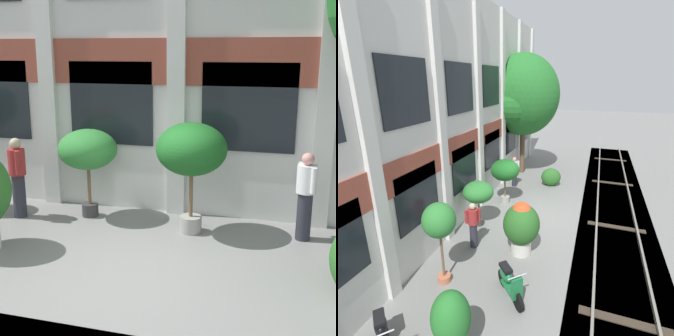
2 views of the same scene
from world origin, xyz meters
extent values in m
plane|color=slate|center=(0.00, 0.00, 0.00)|extent=(80.00, 80.00, 0.00)
cube|color=silver|center=(0.00, 2.90, 4.25)|extent=(16.94, 0.50, 8.50)
cube|color=brown|center=(0.00, 2.63, 3.10)|extent=(16.94, 0.06, 0.90)
cube|color=silver|center=(-5.65, 2.59, 4.25)|extent=(0.36, 0.16, 8.50)
cube|color=silver|center=(-2.82, 2.59, 4.25)|extent=(0.36, 0.16, 8.50)
cube|color=silver|center=(0.00, 2.59, 4.25)|extent=(0.36, 0.16, 8.50)
cube|color=silver|center=(2.82, 2.59, 4.25)|extent=(0.36, 0.16, 8.50)
cube|color=silver|center=(5.65, 2.59, 4.25)|extent=(0.36, 0.16, 8.50)
cube|color=silver|center=(8.47, 2.59, 4.25)|extent=(0.36, 0.16, 8.50)
cube|color=black|center=(-4.24, 2.62, 2.25)|extent=(1.81, 0.04, 1.70)
cube|color=black|center=(-1.41, 2.62, 2.25)|extent=(1.81, 0.04, 1.70)
cube|color=black|center=(1.41, 2.62, 2.25)|extent=(1.81, 0.04, 1.70)
cube|color=black|center=(4.24, 2.62, 2.25)|extent=(1.81, 0.04, 1.70)
cube|color=black|center=(7.06, 2.62, 2.25)|extent=(1.81, 0.04, 1.70)
cube|color=black|center=(-4.24, 2.62, 5.15)|extent=(1.81, 0.04, 1.70)
cube|color=black|center=(-1.41, 2.62, 5.15)|extent=(1.81, 0.04, 1.70)
cube|color=black|center=(1.41, 2.62, 5.15)|extent=(1.81, 0.04, 1.70)
cube|color=black|center=(4.24, 2.62, 5.15)|extent=(1.81, 0.04, 1.70)
cube|color=black|center=(7.06, 2.62, 5.15)|extent=(1.81, 0.04, 1.70)
cube|color=#5B5449|center=(0.00, -3.13, -0.14)|extent=(24.94, 2.80, 0.28)
cube|color=slate|center=(0.00, -3.85, 0.07)|extent=(24.94, 0.07, 0.15)
cube|color=slate|center=(0.00, -2.41, 0.07)|extent=(24.94, 0.07, 0.15)
cube|color=#382D23|center=(-4.51, -3.13, 0.01)|extent=(0.24, 2.10, 0.03)
cube|color=#382D23|center=(-0.11, -3.13, 0.01)|extent=(0.24, 2.10, 0.03)
cube|color=#382D23|center=(4.67, -3.13, 0.01)|extent=(0.24, 2.10, 0.03)
cube|color=#382D23|center=(9.33, -3.13, 0.01)|extent=(0.24, 2.10, 0.03)
cylinder|color=brown|center=(4.80, 2.08, 1.67)|extent=(0.29, 0.29, 3.35)
ellipsoid|color=#236B28|center=(4.80, 2.08, 4.58)|extent=(4.06, 4.06, 4.48)
sphere|color=#236B28|center=(3.78, 2.28, 4.13)|extent=(2.23, 2.23, 2.23)
sphere|color=#236B28|center=(5.81, 1.88, 4.13)|extent=(2.23, 2.23, 2.23)
cylinder|color=#333333|center=(-1.66, 1.96, 0.13)|extent=(0.33, 0.33, 0.26)
cylinder|color=brown|center=(-1.66, 1.96, 0.75)|extent=(0.07, 0.07, 0.98)
ellipsoid|color=#2D7A33|center=(-1.66, 1.96, 1.40)|extent=(1.18, 1.18, 0.80)
ellipsoid|color=#236B28|center=(-6.60, 0.24, 1.10)|extent=(0.78, 0.78, 1.17)
cylinder|color=gray|center=(0.52, 1.66, 0.15)|extent=(0.41, 0.41, 0.31)
cylinder|color=brown|center=(0.52, 1.66, 0.86)|extent=(0.07, 0.07, 1.09)
ellipsoid|color=#19561E|center=(0.52, 1.66, 1.59)|extent=(1.29, 1.29, 0.96)
cylinder|color=beige|center=(-2.78, -0.07, 0.24)|extent=(0.68, 0.68, 0.48)
ellipsoid|color=#286023|center=(-2.78, -0.07, 1.06)|extent=(1.19, 1.19, 1.35)
sphere|color=#E04C23|center=(-2.78, -0.07, 1.49)|extent=(0.65, 0.65, 0.65)
cylinder|color=#B76647|center=(-4.77, 1.61, 0.10)|extent=(0.37, 0.37, 0.20)
cylinder|color=brown|center=(-4.77, 1.61, 0.99)|extent=(0.07, 0.07, 1.58)
ellipsoid|color=#2D7A33|center=(-4.77, 1.61, 1.97)|extent=(0.89, 0.89, 0.96)
cylinder|color=black|center=(-5.01, -0.65, 0.24)|extent=(0.41, 0.40, 0.48)
cylinder|color=black|center=(-4.37, -0.02, 0.24)|extent=(0.41, 0.40, 0.48)
cube|color=#196B38|center=(-4.68, -0.32, 0.28)|extent=(0.65, 0.65, 0.08)
ellipsoid|color=#196B38|center=(-4.50, -0.14, 0.52)|extent=(0.58, 0.58, 0.36)
cube|color=black|center=(-4.50, -0.14, 0.72)|extent=(0.47, 0.47, 0.10)
cube|color=#196B38|center=(-4.95, -0.59, 0.58)|extent=(0.28, 0.28, 0.60)
cylinder|color=#B7B7BF|center=(-4.97, -0.60, 0.96)|extent=(0.37, 0.38, 0.03)
cylinder|color=black|center=(-6.71, 1.99, 0.24)|extent=(0.39, 0.42, 0.48)
ellipsoid|color=black|center=(-6.83, 1.86, 0.52)|extent=(0.57, 0.59, 0.36)
cube|color=black|center=(-6.83, 1.86, 0.72)|extent=(0.46, 0.47, 0.10)
cylinder|color=#B7B7BF|center=(-7.27, 1.36, 0.96)|extent=(0.39, 0.36, 0.03)
cylinder|color=#282833|center=(2.55, 1.86, 0.44)|extent=(0.26, 0.26, 0.88)
cylinder|color=silver|center=(2.55, 1.86, 1.13)|extent=(0.34, 0.34, 0.50)
sphere|color=tan|center=(2.55, 1.86, 1.49)|extent=(0.22, 0.22, 0.22)
cylinder|color=silver|center=(2.44, 2.05, 1.16)|extent=(0.09, 0.09, 0.45)
cylinder|color=silver|center=(2.66, 1.67, 1.16)|extent=(0.09, 0.09, 0.45)
cylinder|color=#282833|center=(-3.02, 1.53, 0.45)|extent=(0.26, 0.26, 0.89)
cylinder|color=maroon|center=(-3.02, 1.53, 1.16)|extent=(0.34, 0.34, 0.53)
sphere|color=tan|center=(-3.02, 1.53, 1.53)|extent=(0.22, 0.22, 0.22)
cylinder|color=maroon|center=(-3.16, 1.71, 1.18)|extent=(0.09, 0.09, 0.48)
cylinder|color=maroon|center=(-2.89, 1.36, 1.18)|extent=(0.09, 0.09, 0.48)
ellipsoid|color=#286023|center=(3.25, 0.02, 0.48)|extent=(0.89, 1.15, 0.96)
camera|label=1|loc=(2.33, -6.38, 3.34)|focal=50.00mm
camera|label=2|loc=(-9.88, -2.04, 5.49)|focal=28.00mm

